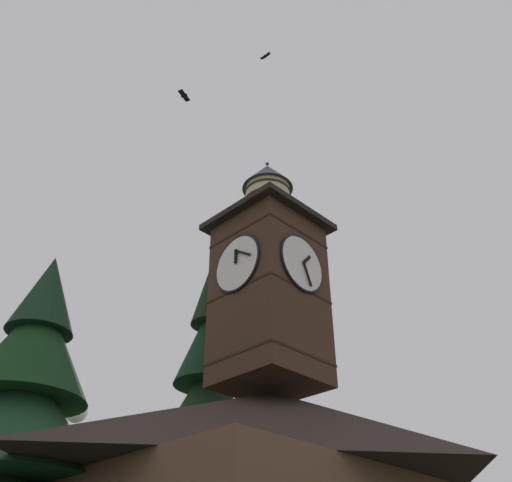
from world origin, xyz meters
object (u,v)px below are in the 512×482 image
at_px(moon, 76,411).
at_px(flying_bird_high, 265,56).
at_px(clock_tower, 269,280).
at_px(flying_bird_low, 184,96).
at_px(pine_tree_behind, 206,468).
at_px(pine_tree_aside, 15,439).

distance_m(moon, flying_bird_high, 42.95).
relative_size(clock_tower, flying_bird_low, 15.05).
bearing_deg(pine_tree_behind, moon, -109.30).
xyz_separation_m(clock_tower, flying_bird_low, (4.58, -0.31, 6.98)).
bearing_deg(pine_tree_aside, moon, -119.83).
distance_m(pine_tree_aside, flying_bird_low, 14.21).
relative_size(pine_tree_behind, moon, 7.38).
relative_size(pine_tree_aside, flying_bird_high, 20.79).
bearing_deg(moon, flying_bird_high, 70.29).
bearing_deg(moon, flying_bird_low, 65.10).
bearing_deg(pine_tree_aside, clock_tower, 154.42).
height_order(clock_tower, moon, moon).
relative_size(pine_tree_aside, flying_bird_low, 17.29).
bearing_deg(flying_bird_low, pine_tree_behind, -142.51).
bearing_deg(clock_tower, pine_tree_behind, -106.70).
height_order(clock_tower, flying_bird_high, flying_bird_high).
xyz_separation_m(pine_tree_behind, flying_bird_low, (6.07, 4.66, 12.94)).
height_order(pine_tree_aside, moon, moon).
distance_m(clock_tower, pine_tree_aside, 10.30).
distance_m(pine_tree_behind, flying_bird_low, 15.04).
height_order(flying_bird_high, flying_bird_low, flying_bird_high).
bearing_deg(flying_bird_low, clock_tower, 176.10).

